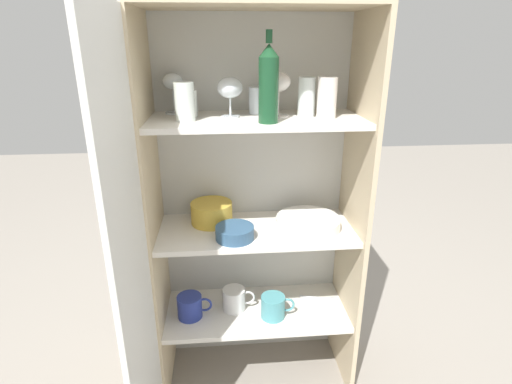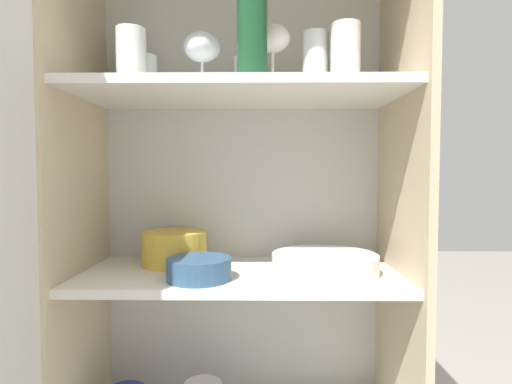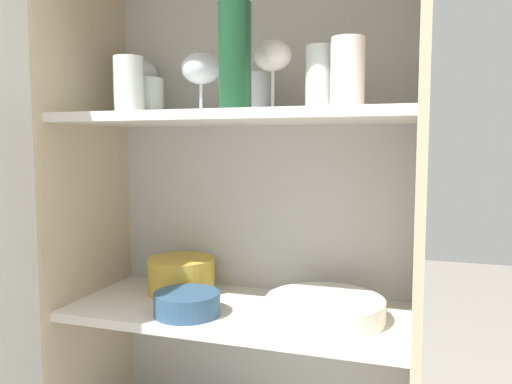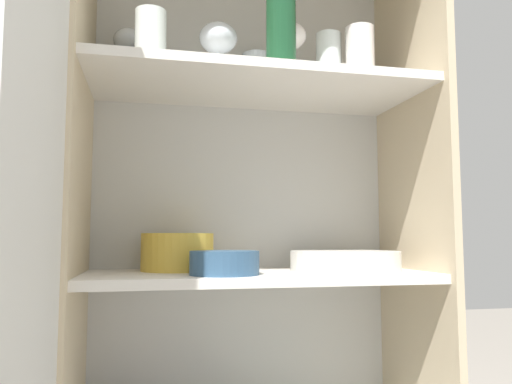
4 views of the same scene
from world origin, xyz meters
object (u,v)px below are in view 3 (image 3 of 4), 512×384
object	(u,v)px
wine_bottle	(235,45)
mixing_bowl_large	(181,274)
serving_bowl_small	(187,302)
plate_stack_white	(325,309)

from	to	relation	value
wine_bottle	mixing_bowl_large	world-z (taller)	wine_bottle
wine_bottle	serving_bowl_small	xyz separation A→B (m)	(-0.12, 0.02, -0.53)
wine_bottle	serving_bowl_small	world-z (taller)	wine_bottle
plate_stack_white	serving_bowl_small	xyz separation A→B (m)	(-0.29, -0.06, 0.00)
serving_bowl_small	mixing_bowl_large	bearing A→B (deg)	120.45
plate_stack_white	mixing_bowl_large	distance (m)	0.38
serving_bowl_small	wine_bottle	bearing A→B (deg)	-7.48
wine_bottle	plate_stack_white	size ratio (longest dim) A/B	1.15
plate_stack_white	mixing_bowl_large	bearing A→B (deg)	167.23
serving_bowl_small	plate_stack_white	bearing A→B (deg)	12.28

